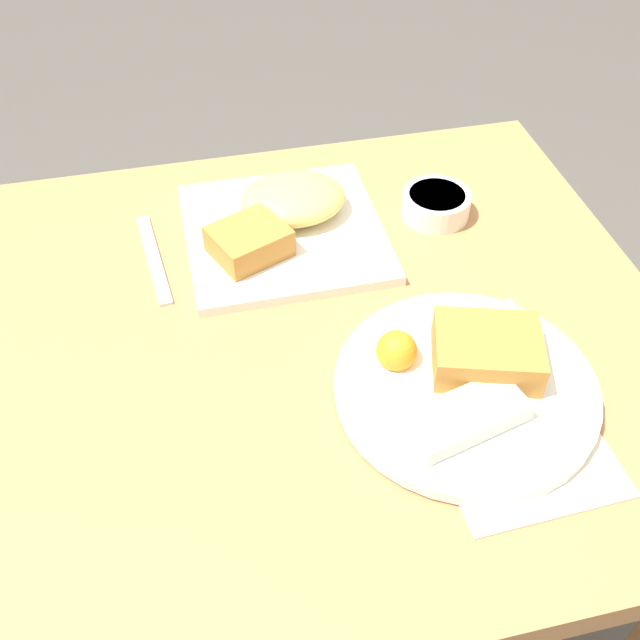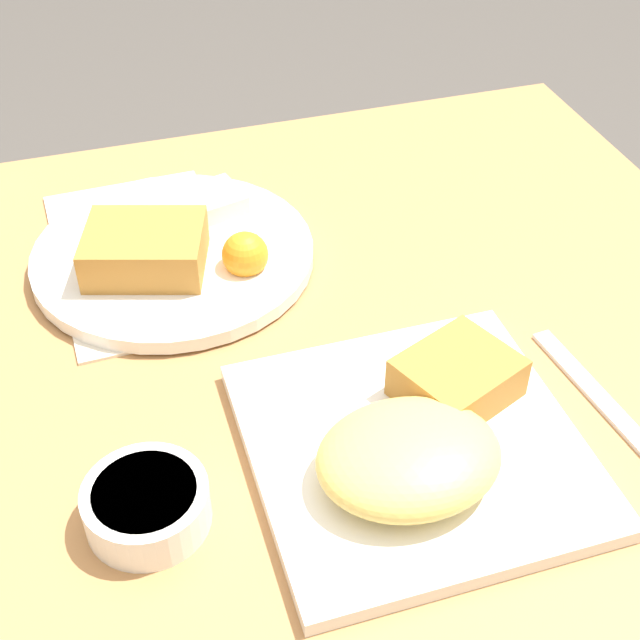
% 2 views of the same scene
% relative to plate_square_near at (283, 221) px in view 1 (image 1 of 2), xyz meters
% --- Properties ---
extents(ground_plane, '(8.00, 8.00, 0.00)m').
position_rel_plate_square_near_xyz_m(ground_plane, '(-0.01, 0.18, -0.75)').
color(ground_plane, '#4C4742').
extents(dining_table, '(0.81, 0.75, 0.73)m').
position_rel_plate_square_near_xyz_m(dining_table, '(-0.01, 0.18, -0.13)').
color(dining_table, '#B27A47').
rests_on(dining_table, ground_plane).
extents(menu_card, '(0.18, 0.28, 0.00)m').
position_rel_plate_square_near_xyz_m(menu_card, '(-0.16, 0.32, -0.02)').
color(menu_card, beige).
rests_on(menu_card, dining_table).
extents(plate_square_near, '(0.25, 0.25, 0.06)m').
position_rel_plate_square_near_xyz_m(plate_square_near, '(0.00, 0.00, 0.00)').
color(plate_square_near, white).
rests_on(plate_square_near, dining_table).
extents(plate_oval_far, '(0.27, 0.27, 0.05)m').
position_rel_plate_square_near_xyz_m(plate_oval_far, '(-0.13, 0.30, -0.00)').
color(plate_oval_far, white).
rests_on(plate_oval_far, menu_card).
extents(sauce_ramekin, '(0.09, 0.09, 0.03)m').
position_rel_plate_square_near_xyz_m(sauce_ramekin, '(-0.20, 0.00, -0.00)').
color(sauce_ramekin, white).
rests_on(sauce_ramekin, dining_table).
extents(butter_knife, '(0.03, 0.18, 0.00)m').
position_rel_plate_square_near_xyz_m(butter_knife, '(0.17, 0.01, -0.02)').
color(butter_knife, silver).
rests_on(butter_knife, dining_table).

